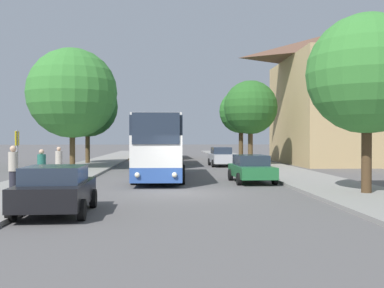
# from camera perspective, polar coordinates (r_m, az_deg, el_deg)

# --- Properties ---
(ground_plane) EXTENTS (300.00, 300.00, 0.00)m
(ground_plane) POSITION_cam_1_polar(r_m,az_deg,el_deg) (19.17, -1.08, -6.25)
(ground_plane) COLOR #565454
(ground_plane) RESTS_ON ground
(sidewalk_left) EXTENTS (4.00, 120.00, 0.15)m
(sidewalk_left) POSITION_cam_1_polar(r_m,az_deg,el_deg) (20.19, -21.46, -5.73)
(sidewalk_left) COLOR gray
(sidewalk_left) RESTS_ON ground_plane
(sidewalk_right) EXTENTS (4.00, 120.00, 0.15)m
(sidewalk_right) POSITION_cam_1_polar(r_m,az_deg,el_deg) (20.61, 18.87, -5.59)
(sidewalk_right) COLOR gray
(sidewalk_right) RESTS_ON ground_plane
(bus_front) EXTENTS (2.84, 10.68, 3.53)m
(bus_front) POSITION_cam_1_polar(r_m,az_deg,el_deg) (25.74, -4.07, -0.28)
(bus_front) COLOR #2D519E
(bus_front) RESTS_ON ground_plane
(bus_middle) EXTENTS (2.91, 10.62, 3.56)m
(bus_middle) POSITION_cam_1_polar(r_m,az_deg,el_deg) (39.15, -3.46, 0.09)
(bus_middle) COLOR silver
(bus_middle) RESTS_ON ground_plane
(bus_rear) EXTENTS (3.03, 11.06, 3.42)m
(bus_rear) POSITION_cam_1_polar(r_m,az_deg,el_deg) (52.75, -3.50, 0.17)
(bus_rear) COLOR #2D2D2D
(bus_rear) RESTS_ON ground_plane
(parked_car_left_curb) EXTENTS (2.24, 3.97, 1.48)m
(parked_car_left_curb) POSITION_cam_1_polar(r_m,az_deg,el_deg) (14.41, -16.92, -5.50)
(parked_car_left_curb) COLOR black
(parked_car_left_curb) RESTS_ON ground_plane
(parked_car_right_near) EXTENTS (2.09, 4.20, 1.45)m
(parked_car_right_near) POSITION_cam_1_polar(r_m,az_deg,el_deg) (23.84, 7.54, -3.07)
(parked_car_right_near) COLOR #236B38
(parked_car_right_near) RESTS_ON ground_plane
(parked_car_right_far) EXTENTS (2.00, 4.18, 1.59)m
(parked_car_right_far) POSITION_cam_1_polar(r_m,az_deg,el_deg) (37.49, 3.75, -1.59)
(parked_car_right_far) COLOR #B7B7BC
(parked_car_right_far) RESTS_ON ground_plane
(bus_stop_sign) EXTENTS (0.08, 0.45, 2.53)m
(bus_stop_sign) POSITION_cam_1_polar(r_m,az_deg,el_deg) (20.06, -21.32, -1.07)
(bus_stop_sign) COLOR gray
(bus_stop_sign) RESTS_ON sidewalk_left
(pedestrian_waiting_near) EXTENTS (0.36, 0.36, 1.90)m
(pedestrian_waiting_near) POSITION_cam_1_polar(r_m,az_deg,el_deg) (18.79, -21.76, -3.02)
(pedestrian_waiting_near) COLOR #23232D
(pedestrian_waiting_near) RESTS_ON sidewalk_left
(pedestrian_waiting_far) EXTENTS (0.36, 0.36, 1.71)m
(pedestrian_waiting_far) POSITION_cam_1_polar(r_m,az_deg,el_deg) (20.49, -18.56, -3.00)
(pedestrian_waiting_far) COLOR #23232D
(pedestrian_waiting_far) RESTS_ON sidewalk_left
(pedestrian_walking_back) EXTENTS (0.36, 0.36, 1.74)m
(pedestrian_walking_back) POSITION_cam_1_polar(r_m,az_deg,el_deg) (24.40, -16.54, -2.36)
(pedestrian_walking_back) COLOR #23232D
(pedestrian_walking_back) RESTS_ON sidewalk_left
(tree_left_near) EXTENTS (6.62, 6.62, 8.82)m
(tree_left_near) POSITION_cam_1_polar(r_m,az_deg,el_deg) (34.44, -14.97, 6.25)
(tree_left_near) COLOR #513D23
(tree_left_near) RESTS_ON sidewalk_left
(tree_left_far) EXTENTS (5.37, 5.37, 7.68)m
(tree_left_far) POSITION_cam_1_polar(r_m,az_deg,el_deg) (41.05, -13.13, 4.63)
(tree_left_far) COLOR #513D23
(tree_left_far) RESTS_ON sidewalk_left
(tree_right_near) EXTENTS (4.01, 4.01, 6.66)m
(tree_right_near) POSITION_cam_1_polar(r_m,az_deg,el_deg) (41.63, 6.24, 4.11)
(tree_right_near) COLOR #513D23
(tree_right_near) RESTS_ON sidewalk_right
(tree_right_mid) EXTENTS (4.79, 4.79, 7.16)m
(tree_right_mid) POSITION_cam_1_polar(r_m,az_deg,el_deg) (19.43, 21.33, 8.27)
(tree_right_mid) COLOR #47331E
(tree_right_mid) RESTS_ON sidewalk_right
(tree_right_far) EXTENTS (4.46, 4.46, 6.98)m
(tree_right_far) POSITION_cam_1_polar(r_m,az_deg,el_deg) (37.62, 7.43, 4.62)
(tree_right_far) COLOR #513D23
(tree_right_far) RESTS_ON sidewalk_right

